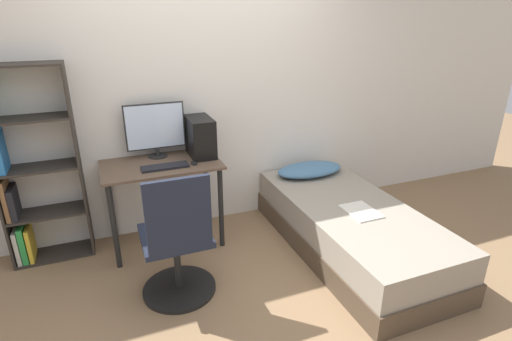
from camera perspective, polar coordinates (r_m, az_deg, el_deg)
The scene contains 12 objects.
ground_plane at distance 3.05m, azimuth 0.59°, elevation -18.35°, with size 14.00×14.00×0.00m, color #846647.
wall_back at distance 3.73m, azimuth -7.66°, elevation 10.53°, with size 8.00×0.05×2.50m.
desk at distance 3.52m, azimuth -13.22°, elevation -1.02°, with size 0.99×0.58×0.77m.
bookshelf at distance 3.64m, azimuth -30.15°, elevation -0.44°, with size 0.62×0.28×1.62m.
office_chair at distance 2.93m, azimuth -11.12°, elevation -11.13°, with size 0.55×0.55×1.00m.
bed at distance 3.60m, azimuth 13.22°, elevation -7.96°, with size 0.91×2.00×0.43m.
pillow at distance 4.05m, azimuth 7.67°, elevation 0.14°, with size 0.69×0.36×0.11m.
magazine at distance 3.40m, azimuth 14.76°, elevation -5.65°, with size 0.24×0.32×0.01m.
monitor at distance 3.57m, azimuth -14.20°, elevation 5.86°, with size 0.51×0.17×0.48m.
keyboard at distance 3.36m, azimuth -12.85°, elevation 0.53°, with size 0.38×0.13×0.02m.
pc_tower at distance 3.56m, azimuth -7.98°, elevation 4.80°, with size 0.20×0.37×0.34m.
mouse at distance 3.40m, azimuth -8.86°, elevation 1.08°, with size 0.06×0.09×0.02m.
Camera 1 is at (-0.89, -2.15, 1.96)m, focal length 28.00 mm.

